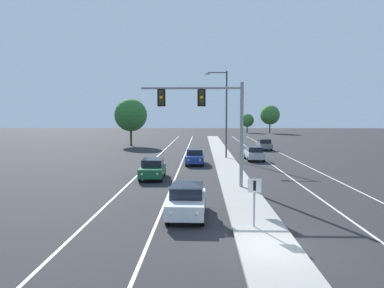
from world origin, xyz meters
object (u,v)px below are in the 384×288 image
tree_far_left_c (131,115)px  tree_far_right_c (247,120)px  median_sign_post (254,195)px  street_lamp_median (225,109)px  car_oncoming_green (153,168)px  car_receding_grey (264,144)px  car_receding_silver (254,153)px  overhead_signal_mast (210,112)px  car_oncoming_blue (195,157)px  tree_far_right_b (270,115)px  car_oncoming_white (187,200)px

tree_far_left_c → tree_far_right_c: size_ratio=1.43×
median_sign_post → tree_far_left_c: 47.21m
street_lamp_median → car_oncoming_green: (-6.57, -13.66, -4.97)m
car_oncoming_green → car_receding_grey: bearing=62.2°
car_receding_grey → tree_far_left_c: 22.30m
car_oncoming_green → car_receding_silver: bearing=51.0°
overhead_signal_mast → median_sign_post: (1.78, -9.32, -3.71)m
car_oncoming_green → car_receding_grey: (13.06, 24.83, 0.00)m
median_sign_post → car_receding_silver: size_ratio=0.49×
car_oncoming_blue → tree_far_right_b: (19.68, 66.09, 4.27)m
overhead_signal_mast → car_oncoming_white: overhead_signal_mast is taller
median_sign_post → tree_far_right_c: bearing=83.3°
tree_far_left_c → tree_far_right_c: tree_far_left_c is taller
tree_far_left_c → tree_far_right_b: bearing=54.6°
car_oncoming_blue → tree_far_right_c: bearing=78.7°
overhead_signal_mast → median_sign_post: size_ratio=3.27×
overhead_signal_mast → car_receding_silver: (5.35, 16.11, -4.48)m
car_oncoming_white → car_oncoming_blue: 19.78m
car_oncoming_white → car_receding_grey: same height
overhead_signal_mast → car_oncoming_white: bearing=-100.3°
overhead_signal_mast → car_oncoming_blue: overhead_signal_mast is taller
car_receding_silver → tree_far_right_b: tree_far_right_b is taller
car_receding_grey → tree_far_left_c: size_ratio=0.58×
car_oncoming_green → tree_far_right_b: bearing=72.9°
car_receding_grey → tree_far_left_c: tree_far_left_c is taller
car_oncoming_blue → tree_far_left_c: size_ratio=0.58×
car_oncoming_white → tree_far_left_c: tree_far_left_c is taller
street_lamp_median → tree_far_left_c: bearing=128.5°
street_lamp_median → overhead_signal_mast: bearing=-96.7°
overhead_signal_mast → car_oncoming_blue: (-1.24, 12.63, -4.48)m
median_sign_post → car_oncoming_green: 14.70m
median_sign_post → car_receding_silver: median_sign_post is taller
car_oncoming_white → car_oncoming_green: same height
street_lamp_median → car_receding_grey: 13.84m
median_sign_post → street_lamp_median: (0.30, 26.93, 4.21)m
street_lamp_median → car_oncoming_white: size_ratio=2.22×
street_lamp_median → car_oncoming_blue: bearing=-123.7°
car_oncoming_white → car_receding_grey: size_ratio=1.01×
car_oncoming_green → tree_far_left_c: tree_far_left_c is taller
median_sign_post → tree_far_right_c: 90.58m
street_lamp_median → car_receding_grey: street_lamp_median is taller
street_lamp_median → car_receding_silver: size_ratio=2.23×
street_lamp_median → car_receding_grey: (6.49, 11.17, -4.97)m
median_sign_post → overhead_signal_mast: bearing=100.8°
tree_far_left_c → tree_far_right_b: (30.67, 43.10, 0.02)m
tree_far_right_c → tree_far_right_b: size_ratio=0.70×
tree_far_left_c → car_receding_silver: bearing=-48.0°
street_lamp_median → car_oncoming_white: 25.48m
tree_far_right_b → tree_far_left_c: bearing=-125.4°
car_oncoming_white → car_oncoming_blue: (0.06, 19.78, 0.00)m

